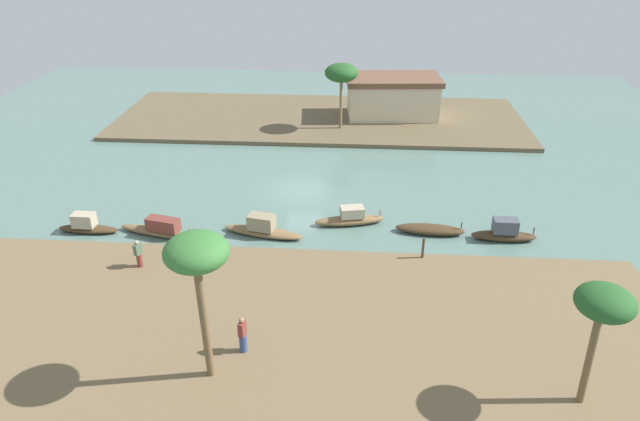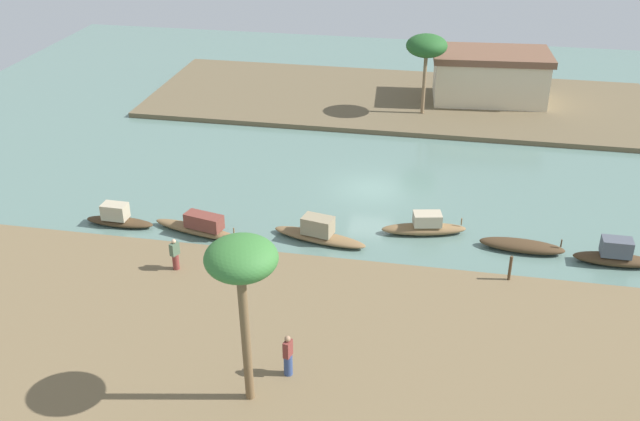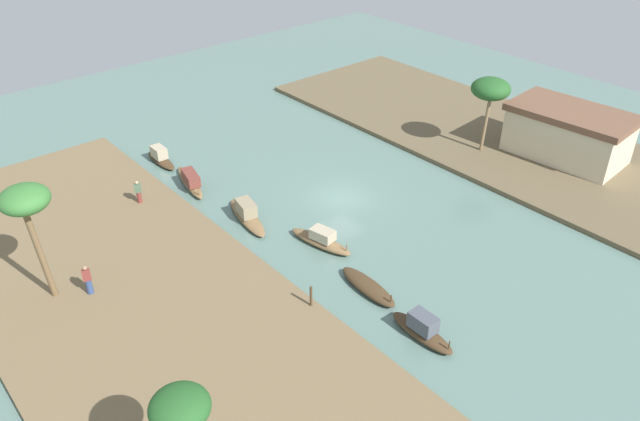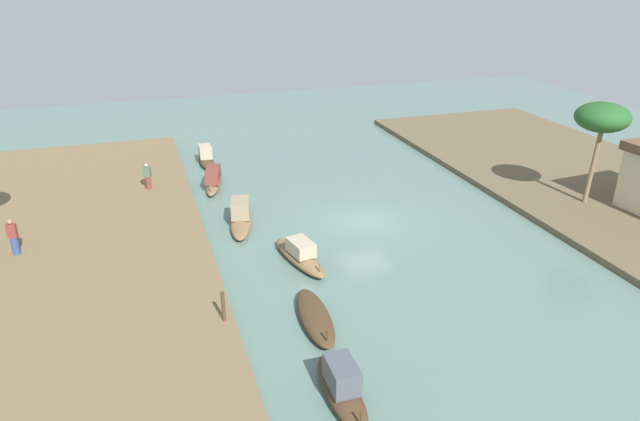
{
  "view_description": "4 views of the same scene",
  "coord_description": "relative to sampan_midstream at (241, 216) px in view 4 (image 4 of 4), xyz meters",
  "views": [
    {
      "loc": [
        3.69,
        -35.9,
        17.02
      ],
      "look_at": [
        1.41,
        -4.0,
        0.55
      ],
      "focal_mm": 32.4,
      "sensor_mm": 36.0,
      "label": 1
    },
    {
      "loc": [
        4.27,
        -37.87,
        18.48
      ],
      "look_at": [
        -2.22,
        -4.08,
        0.5
      ],
      "focal_mm": 41.41,
      "sensor_mm": 36.0,
      "label": 2
    },
    {
      "loc": [
        26.1,
        -24.21,
        21.34
      ],
      "look_at": [
        1.63,
        -3.27,
        1.1
      ],
      "focal_mm": 34.84,
      "sensor_mm": 36.0,
      "label": 3
    },
    {
      "loc": [
        25.84,
        -11.05,
        12.69
      ],
      "look_at": [
        -0.79,
        -2.32,
        0.62
      ],
      "focal_mm": 32.5,
      "sensor_mm": 36.0,
      "label": 4
    }
  ],
  "objects": [
    {
      "name": "river_water",
      "position": [
        1.84,
        6.36,
        -0.44
      ],
      "size": [
        67.79,
        67.79,
        0.0
      ],
      "primitive_type": "plane",
      "color": "slate",
      "rests_on": "ground"
    },
    {
      "name": "riverbank_left",
      "position": [
        1.84,
        -9.03,
        -0.27
      ],
      "size": [
        37.01,
        14.04,
        0.34
      ],
      "primitive_type": "cube",
      "color": "brown",
      "rests_on": "ground"
    },
    {
      "name": "riverbank_right",
      "position": [
        1.84,
        21.75,
        -0.27
      ],
      "size": [
        37.01,
        14.04,
        0.34
      ],
      "primitive_type": "cube",
      "color": "brown",
      "rests_on": "ground"
    },
    {
      "name": "sampan_midstream",
      "position": [
        0.0,
        0.0,
        0.0
      ],
      "size": [
        5.03,
        2.09,
        1.31
      ],
      "rotation": [
        0.0,
        0.0,
        -0.21
      ],
      "color": "brown",
      "rests_on": "river_water"
    },
    {
      "name": "sampan_upstream_small",
      "position": [
        14.16,
        0.46,
        0.04
      ],
      "size": [
        3.78,
        1.08,
        1.35
      ],
      "rotation": [
        0.0,
        0.0,
        -0.01
      ],
      "color": "#47331E",
      "rests_on": "river_water"
    },
    {
      "name": "sampan_downstream_large",
      "position": [
        -6.08,
        -0.49,
        0.0
      ],
      "size": [
        5.04,
        1.98,
        1.18
      ],
      "rotation": [
        0.0,
        0.0,
        -0.23
      ],
      "color": "brown",
      "rests_on": "river_water"
    },
    {
      "name": "sampan_foreground",
      "position": [
        9.94,
        0.93,
        -0.18
      ],
      "size": [
        4.16,
        1.41,
        0.87
      ],
      "rotation": [
        0.0,
        0.0,
        -0.07
      ],
      "color": "#47331E",
      "rests_on": "river_water"
    },
    {
      "name": "sampan_with_tall_canopy",
      "position": [
        5.15,
        1.73,
        -0.03
      ],
      "size": [
        4.42,
        1.85,
        1.16
      ],
      "rotation": [
        0.0,
        0.0,
        0.2
      ],
      "color": "brown",
      "rests_on": "river_water"
    },
    {
      "name": "sampan_near_left_bank",
      "position": [
        -10.57,
        -0.36,
        -0.02
      ],
      "size": [
        3.71,
        1.03,
        1.21
      ],
      "rotation": [
        0.0,
        0.0,
        -0.02
      ],
      "color": "#47331E",
      "rests_on": "river_water"
    },
    {
      "name": "person_on_near_bank",
      "position": [
        0.88,
        -10.57,
        0.69
      ],
      "size": [
        0.4,
        0.46,
        1.74
      ],
      "rotation": [
        0.0,
        0.0,
        4.48
      ],
      "color": "#33477A",
      "rests_on": "riverbank_left"
    },
    {
      "name": "person_by_mooring",
      "position": [
        -5.86,
        -4.36,
        0.65
      ],
      "size": [
        0.4,
        0.5,
        1.56
      ],
      "rotation": [
        0.0,
        0.0,
        4.31
      ],
      "color": "brown",
      "rests_on": "riverbank_left"
    },
    {
      "name": "mooring_post",
      "position": [
        9.18,
        -2.4,
        0.5
      ],
      "size": [
        0.14,
        0.14,
        1.21
      ],
      "primitive_type": "cylinder",
      "color": "#4C3823",
      "rests_on": "riverbank_left"
    },
    {
      "name": "palm_tree_right_tall",
      "position": [
        3.88,
        18.8,
        4.66
      ],
      "size": [
        2.83,
        2.83,
        5.6
      ],
      "color": "#7F6647",
      "rests_on": "riverbank_right"
    }
  ]
}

